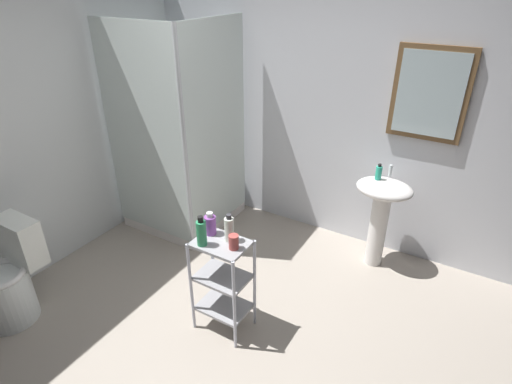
% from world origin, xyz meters
% --- Properties ---
extents(ground_plane, '(4.20, 4.20, 0.02)m').
position_xyz_m(ground_plane, '(0.00, 0.00, -0.01)').
color(ground_plane, '#A19589').
extents(wall_back, '(4.20, 0.14, 2.50)m').
position_xyz_m(wall_back, '(0.01, 1.85, 1.25)').
color(wall_back, silver).
rests_on(wall_back, ground_plane).
extents(wall_left, '(0.10, 4.20, 2.50)m').
position_xyz_m(wall_left, '(-1.85, 0.00, 1.25)').
color(wall_left, silver).
rests_on(wall_left, ground_plane).
extents(shower_stall, '(0.92, 0.92, 2.00)m').
position_xyz_m(shower_stall, '(-1.19, 1.17, 0.46)').
color(shower_stall, white).
rests_on(shower_stall, ground_plane).
extents(pedestal_sink, '(0.46, 0.37, 0.81)m').
position_xyz_m(pedestal_sink, '(0.65, 1.52, 0.58)').
color(pedestal_sink, white).
rests_on(pedestal_sink, ground_plane).
extents(sink_faucet, '(0.03, 0.03, 0.10)m').
position_xyz_m(sink_faucet, '(0.65, 1.64, 0.86)').
color(sink_faucet, silver).
rests_on(sink_faucet, pedestal_sink).
extents(toilet, '(0.37, 0.49, 0.76)m').
position_xyz_m(toilet, '(-1.48, -0.49, 0.31)').
color(toilet, white).
rests_on(toilet, ground_plane).
extents(storage_cart, '(0.38, 0.28, 0.74)m').
position_xyz_m(storage_cart, '(-0.07, 0.22, 0.44)').
color(storage_cart, silver).
rests_on(storage_cart, ground_plane).
extents(hand_soap_bottle, '(0.05, 0.05, 0.14)m').
position_xyz_m(hand_soap_bottle, '(0.58, 1.53, 0.87)').
color(hand_soap_bottle, '#2DBC99').
rests_on(hand_soap_bottle, pedestal_sink).
extents(body_wash_bottle_green, '(0.07, 0.07, 0.21)m').
position_xyz_m(body_wash_bottle_green, '(-0.16, 0.14, 0.83)').
color(body_wash_bottle_green, '#2E945E').
rests_on(body_wash_bottle_green, storage_cart).
extents(lotion_bottle_white, '(0.06, 0.06, 0.20)m').
position_xyz_m(lotion_bottle_white, '(-0.04, 0.27, 0.83)').
color(lotion_bottle_white, white).
rests_on(lotion_bottle_white, storage_cart).
extents(conditioner_bottle_purple, '(0.08, 0.08, 0.16)m').
position_xyz_m(conditioner_bottle_purple, '(-0.19, 0.27, 0.81)').
color(conditioner_bottle_purple, purple).
rests_on(conditioner_bottle_purple, storage_cart).
extents(rinse_cup, '(0.06, 0.06, 0.10)m').
position_xyz_m(rinse_cup, '(0.04, 0.21, 0.79)').
color(rinse_cup, '#B24742').
rests_on(rinse_cup, storage_cart).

